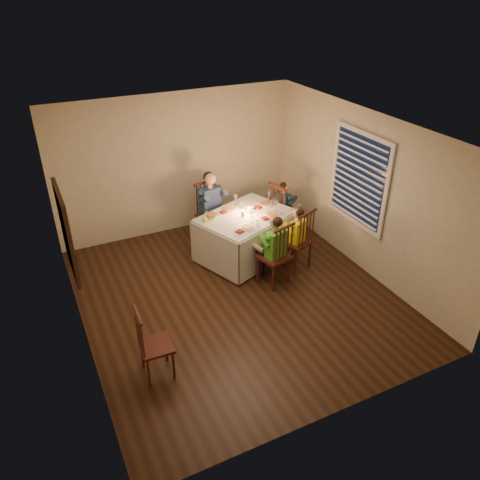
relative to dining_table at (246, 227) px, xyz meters
name	(u,v)px	position (x,y,z in m)	size (l,w,h in m)	color
ground	(236,295)	(-0.65, -0.98, -0.57)	(5.00, 5.00, 0.00)	black
wall_left	(70,258)	(-2.90, -0.98, 0.73)	(0.02, 5.00, 2.60)	beige
wall_right	(363,192)	(1.60, -0.98, 0.73)	(0.02, 5.00, 2.60)	beige
wall_back	(177,164)	(-0.65, 1.52, 0.73)	(4.50, 0.02, 2.60)	beige
ceiling	(235,130)	(-0.65, -0.98, 2.03)	(5.00, 5.00, 0.00)	white
dining_table	(246,227)	(0.00, 0.00, 0.00)	(1.84, 1.60, 0.77)	silver
chair_adult	(212,239)	(-0.29, 0.82, -0.57)	(0.45, 0.43, 1.10)	#39160F
chair_near_left	(273,282)	(0.04, -0.91, -0.57)	(0.45, 0.43, 1.10)	#39160F
chair_near_right	(294,266)	(0.59, -0.67, -0.57)	(0.45, 0.43, 1.10)	#39160F
chair_end	(282,236)	(0.95, 0.32, -0.57)	(0.45, 0.43, 1.10)	#39160F
chair_extra	(159,372)	(-2.21, -2.00, -0.57)	(0.40, 0.39, 0.98)	#39160F
adult	(212,239)	(-0.29, 0.82, -0.57)	(0.50, 0.46, 1.32)	navy
child_green	(273,282)	(0.04, -0.91, -0.57)	(0.42, 0.39, 1.19)	green
child_yellow	(294,266)	(0.59, -0.67, -0.57)	(0.37, 0.34, 1.10)	yellow
child_teal	(282,236)	(0.95, 0.32, -0.57)	(0.38, 0.35, 1.11)	#182C3C
setting_adult	(231,209)	(-0.13, 0.30, 0.24)	(0.26, 0.26, 0.02)	white
setting_green	(247,228)	(-0.19, -0.43, 0.24)	(0.26, 0.26, 0.02)	white
setting_yellow	(272,215)	(0.39, -0.21, 0.24)	(0.26, 0.26, 0.02)	white
setting_teal	(265,204)	(0.48, 0.20, 0.24)	(0.26, 0.26, 0.02)	white
candle_left	(243,214)	(-0.07, -0.03, 0.28)	(0.06, 0.06, 0.10)	silver
candle_right	(249,211)	(0.07, 0.03, 0.28)	(0.06, 0.06, 0.10)	silver
squash	(205,220)	(-0.71, 0.07, 0.28)	(0.09, 0.09, 0.09)	yellow
orange_fruit	(252,208)	(0.19, 0.13, 0.27)	(0.08, 0.08, 0.08)	orange
serving_bowl	(212,216)	(-0.55, 0.16, 0.26)	(0.23, 0.23, 0.06)	white
wall_mirror	(67,233)	(-2.87, -0.68, 0.93)	(0.06, 0.95, 1.15)	black
window_blinds	(358,179)	(1.55, -0.88, 0.93)	(0.07, 1.34, 1.54)	black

